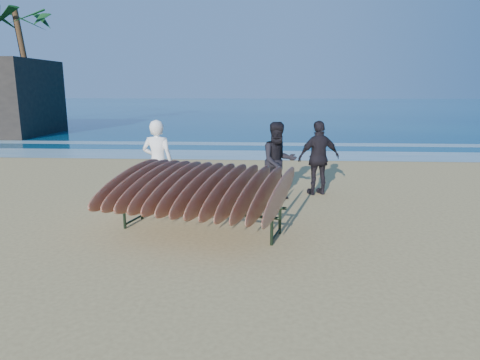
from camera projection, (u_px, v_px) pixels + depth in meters
The scene contains 9 objects.
ground at pixel (237, 240), 7.74m from camera, with size 120.00×120.00×0.00m, color tan.
ocean at pixel (263, 107), 61.39m from camera, with size 160.00×160.00×0.00m, color navy.
foam_near at pixel (254, 155), 17.50m from camera, with size 160.00×160.00×0.00m, color white.
foam_far at pixel (256, 144), 20.91m from camera, with size 160.00×160.00×0.00m, color white.
surfboard_rack at pixel (200, 188), 8.08m from camera, with size 3.74×3.40×1.32m.
person_white at pixel (158, 162), 10.09m from camera, with size 0.72×0.48×1.99m, color white.
person_dark_a at pixel (278, 161), 10.38m from camera, with size 0.93×0.72×1.91m, color black.
person_dark_b at pixel (319, 158), 10.92m from camera, with size 1.11×0.46×1.90m, color black.
palm_mid at pixel (21, 21), 25.85m from camera, with size 5.20×5.20×7.51m.
Camera 1 is at (0.50, -7.32, 2.72)m, focal length 32.00 mm.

